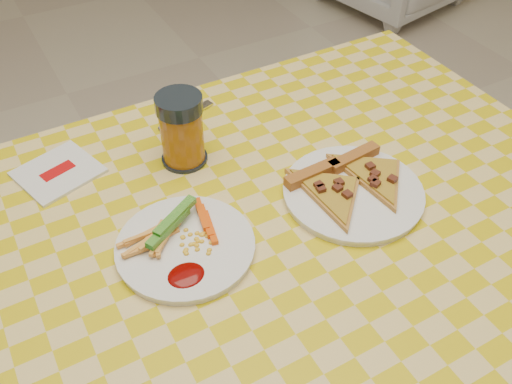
{
  "coord_description": "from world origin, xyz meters",
  "views": [
    {
      "loc": [
        -0.32,
        -0.58,
        1.45
      ],
      "look_at": [
        0.03,
        0.05,
        0.78
      ],
      "focal_mm": 40.0,
      "sensor_mm": 36.0,
      "label": 1
    }
  ],
  "objects_px": {
    "table": "(255,255)",
    "plate_right": "(353,193)",
    "drink_glass": "(182,130)",
    "plate_left": "(186,248)"
  },
  "relations": [
    {
      "from": "drink_glass",
      "to": "plate_left",
      "type": "bearing_deg",
      "value": -113.51
    },
    {
      "from": "plate_right",
      "to": "drink_glass",
      "type": "distance_m",
      "value": 0.33
    },
    {
      "from": "table",
      "to": "plate_left",
      "type": "distance_m",
      "value": 0.15
    },
    {
      "from": "drink_glass",
      "to": "table",
      "type": "bearing_deg",
      "value": -81.91
    },
    {
      "from": "table",
      "to": "plate_right",
      "type": "height_order",
      "value": "plate_right"
    },
    {
      "from": "plate_right",
      "to": "table",
      "type": "bearing_deg",
      "value": 174.23
    },
    {
      "from": "plate_right",
      "to": "drink_glass",
      "type": "height_order",
      "value": "drink_glass"
    },
    {
      "from": "table",
      "to": "plate_left",
      "type": "bearing_deg",
      "value": 176.18
    },
    {
      "from": "plate_left",
      "to": "table",
      "type": "bearing_deg",
      "value": -3.82
    },
    {
      "from": "plate_right",
      "to": "drink_glass",
      "type": "relative_size",
      "value": 1.73
    }
  ]
}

